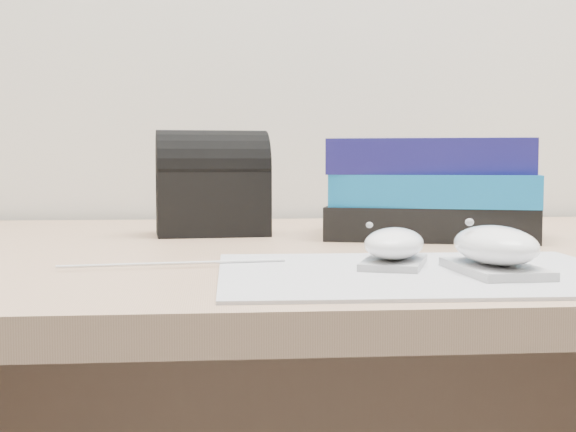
{
  "coord_description": "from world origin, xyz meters",
  "views": [
    {
      "loc": [
        -0.19,
        0.68,
        0.83
      ],
      "look_at": [
        -0.12,
        1.47,
        0.77
      ],
      "focal_mm": 50.0,
      "sensor_mm": 36.0,
      "label": 1
    }
  ],
  "objects": [
    {
      "name": "mousepad",
      "position": [
        -0.02,
        1.33,
        0.73
      ],
      "size": [
        0.34,
        0.27,
        0.0
      ],
      "primitive_type": "cube",
      "rotation": [
        0.0,
        0.0,
        -0.02
      ],
      "color": "#94939B",
      "rests_on": "desk"
    },
    {
      "name": "usb_cable",
      "position": [
        -0.22,
        1.39,
        0.73
      ],
      "size": [
        0.2,
        0.03,
        0.0
      ],
      "primitive_type": "cylinder",
      "rotation": [
        0.0,
        1.57,
        0.14
      ],
      "color": "silver",
      "rests_on": "mousepad"
    },
    {
      "name": "book_stack",
      "position": [
        0.08,
        1.67,
        0.79
      ],
      "size": [
        0.29,
        0.26,
        0.12
      ],
      "color": "black",
      "rests_on": "desk"
    },
    {
      "name": "mouse_front",
      "position": [
        0.04,
        1.32,
        0.75
      ],
      "size": [
        0.07,
        0.11,
        0.05
      ],
      "color": "#ADADB0",
      "rests_on": "mousepad"
    },
    {
      "name": "desk",
      "position": [
        0.0,
        1.64,
        0.5
      ],
      "size": [
        1.6,
        0.8,
        0.73
      ],
      "color": "#A97D5E",
      "rests_on": "ground"
    },
    {
      "name": "mouse_rear",
      "position": [
        -0.03,
        1.37,
        0.75
      ],
      "size": [
        0.08,
        0.1,
        0.04
      ],
      "color": "#A5A5A8",
      "rests_on": "mousepad"
    },
    {
      "name": "pouch",
      "position": [
        -0.19,
        1.71,
        0.79
      ],
      "size": [
        0.15,
        0.11,
        0.13
      ],
      "color": "black",
      "rests_on": "desk"
    }
  ]
}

